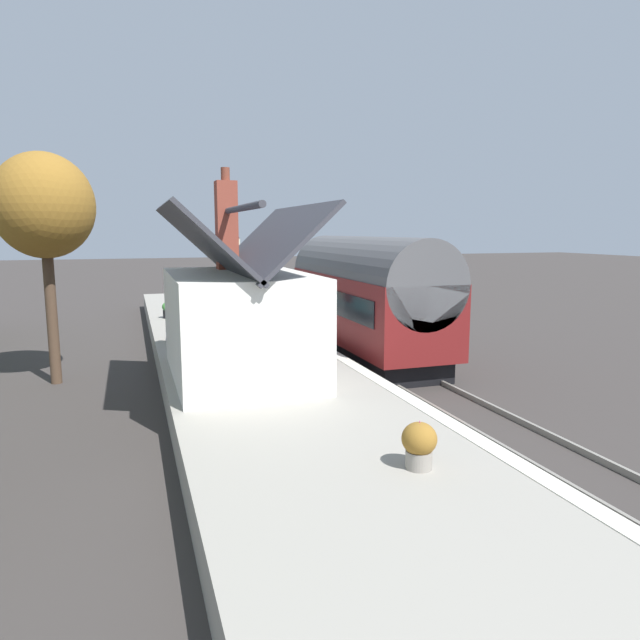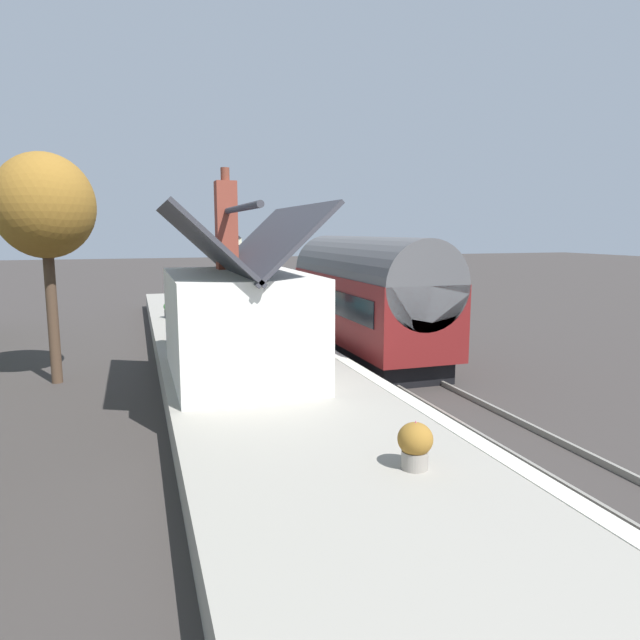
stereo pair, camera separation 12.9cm
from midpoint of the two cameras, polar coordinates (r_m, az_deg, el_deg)
The scene contains 20 objects.
ground_plane at distance 20.73m, azimuth 1.84°, elevation -3.63°, with size 160.00×160.00×0.00m, color #383330.
platform at distance 19.73m, azimuth -8.18°, elevation -3.18°, with size 32.00×5.30×0.80m, color gray.
platform_edge_coping at distance 20.21m, azimuth -1.30°, elevation -1.62°, with size 32.00×0.36×0.02m, color beige.
rail_near at distance 21.31m, azimuth 5.95°, elevation -3.14°, with size 52.00×0.08×0.14m, color gray.
rail_far at distance 20.78m, azimuth 2.31°, elevation -3.41°, with size 52.00×0.08×0.14m, color gray.
train at distance 20.13m, azimuth 4.88°, elevation 2.36°, with size 9.10×2.73×4.32m.
station_building at distance 14.73m, azimuth -7.96°, elevation 0.22°, with size 5.87×3.62×5.42m.
bench_mid_platform at distance 30.50m, azimuth -10.99°, elevation 2.69°, with size 1.40×0.44×0.88m.
bench_near_building at distance 23.80m, azimuth -9.40°, elevation 1.01°, with size 1.40×0.45×0.88m.
bench_by_lamp at distance 26.23m, azimuth -9.47°, elevation 1.74°, with size 1.42×0.49×0.88m.
bench_platform_end at distance 22.09m, azimuth -7.96°, elevation 0.43°, with size 1.41×0.48×0.88m.
planter_bench_left at distance 19.85m, azimuth -14.11°, elevation -1.23°, with size 1.10×0.32×0.62m.
planter_under_sign at distance 9.24m, azimuth 9.94°, elevation -12.15°, with size 0.56×0.56×0.79m.
planter_by_door at distance 27.10m, azimuth -12.33°, elevation 1.63°, with size 0.47×0.47×0.68m.
planter_edge_near at distance 25.21m, azimuth -14.83°, elevation 1.02°, with size 0.41×0.41×0.69m.
planter_bench_right at distance 28.52m, azimuth -12.01°, elevation 2.26°, with size 0.61×0.61×0.91m.
planter_edge_far at distance 21.89m, azimuth -12.29°, elevation 0.13°, with size 0.51×0.51×0.86m.
lamp_post_platform at distance 27.93m, azimuth -7.99°, elevation 6.28°, with size 0.32×0.50×3.49m.
station_sign_board at distance 20.50m, azimuth -3.13°, elevation 1.86°, with size 0.96×0.06×1.57m.
tree_mid_background at distance 18.33m, azimuth -25.75°, elevation 10.16°, with size 3.05×2.80×6.73m.
Camera 2 is at (-19.04, 6.84, 4.52)m, focal length 31.86 mm.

